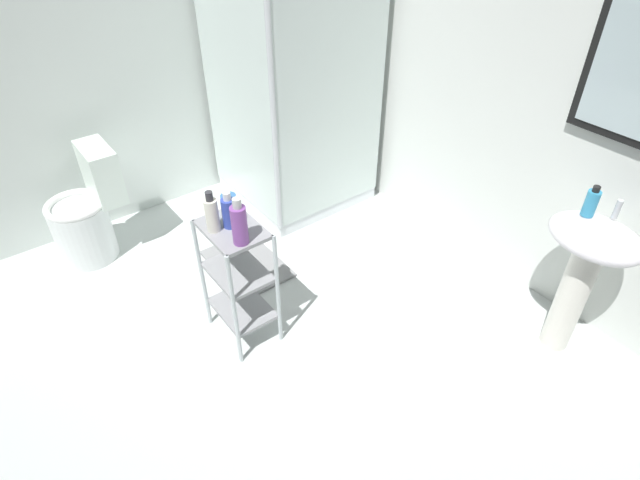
{
  "coord_description": "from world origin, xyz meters",
  "views": [
    {
      "loc": [
        1.65,
        -0.72,
        2.24
      ],
      "look_at": [
        0.15,
        0.42,
        0.78
      ],
      "focal_mm": 28.76,
      "sensor_mm": 36.0,
      "label": 1
    }
  ],
  "objects": [
    {
      "name": "shampoo_bottle_blue",
      "position": [
        -0.26,
        0.17,
        0.82
      ],
      "size": [
        0.07,
        0.07,
        0.2
      ],
      "color": "#3449B2",
      "rests_on": "storage_cart"
    },
    {
      "name": "rinse_cup",
      "position": [
        -0.36,
        0.22,
        0.79
      ],
      "size": [
        0.08,
        0.08,
        0.11
      ],
      "primitive_type": "cylinder",
      "color": "#3870B2",
      "rests_on": "storage_cart"
    },
    {
      "name": "wall_back",
      "position": [
        0.01,
        1.85,
        1.25
      ],
      "size": [
        4.2,
        0.14,
        2.5
      ],
      "color": "silver",
      "rests_on": "ground_plane"
    },
    {
      "name": "lotion_bottle_white",
      "position": [
        -0.28,
        0.09,
        0.84
      ],
      "size": [
        0.07,
        0.07,
        0.22
      ],
      "color": "white",
      "rests_on": "storage_cart"
    },
    {
      "name": "wall_left",
      "position": [
        -1.85,
        0.0,
        1.25
      ],
      "size": [
        0.1,
        4.2,
        2.5
      ],
      "primitive_type": "cube",
      "color": "silver",
      "rests_on": "ground_plane"
    },
    {
      "name": "shower_stall",
      "position": [
        -1.21,
        1.17,
        0.46
      ],
      "size": [
        0.92,
        0.92,
        2.0
      ],
      "color": "white",
      "rests_on": "ground_plane"
    },
    {
      "name": "storage_cart",
      "position": [
        -0.24,
        0.16,
        0.44
      ],
      "size": [
        0.38,
        0.28,
        0.74
      ],
      "color": "silver",
      "rests_on": "ground_plane"
    },
    {
      "name": "pedestal_sink",
      "position": [
        0.89,
        1.52,
        0.58
      ],
      "size": [
        0.46,
        0.37,
        0.81
      ],
      "color": "white",
      "rests_on": "ground_plane"
    },
    {
      "name": "ground_plane",
      "position": [
        0.0,
        0.0,
        -0.01
      ],
      "size": [
        4.2,
        4.2,
        0.02
      ],
      "primitive_type": "cube",
      "color": "silver"
    },
    {
      "name": "conditioner_bottle_purple",
      "position": [
        -0.11,
        0.14,
        0.85
      ],
      "size": [
        0.08,
        0.08,
        0.25
      ],
      "color": "purple",
      "rests_on": "storage_cart"
    },
    {
      "name": "hand_soap_bottle",
      "position": [
        0.8,
        1.56,
        0.88
      ],
      "size": [
        0.06,
        0.06,
        0.16
      ],
      "color": "#389ED1",
      "rests_on": "pedestal_sink"
    },
    {
      "name": "sink_faucet",
      "position": [
        0.89,
        1.64,
        0.86
      ],
      "size": [
        0.03,
        0.03,
        0.1
      ],
      "primitive_type": "cylinder",
      "color": "silver",
      "rests_on": "pedestal_sink"
    },
    {
      "name": "bath_mat",
      "position": [
        -0.75,
        0.48,
        0.01
      ],
      "size": [
        0.6,
        0.4,
        0.02
      ],
      "primitive_type": "cube",
      "color": "gray",
      "rests_on": "ground_plane"
    },
    {
      "name": "toilet",
      "position": [
        -1.48,
        -0.27,
        0.31
      ],
      "size": [
        0.37,
        0.49,
        0.76
      ],
      "color": "white",
      "rests_on": "ground_plane"
    }
  ]
}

